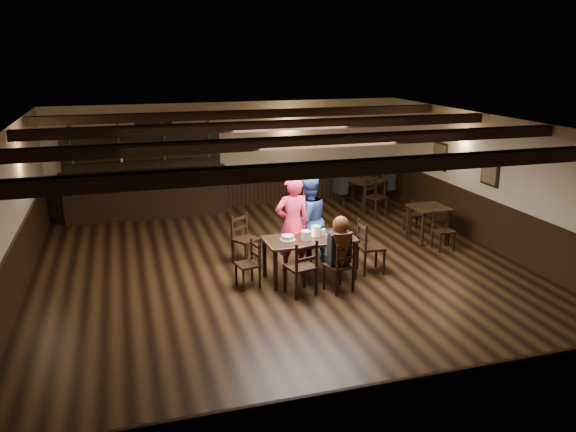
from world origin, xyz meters
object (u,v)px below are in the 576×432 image
object	(u,v)px
chair_near_left	(303,264)
woman_pink	(292,224)
dining_table	(310,243)
cake	(288,238)
bar_counter	(146,187)
man_blue	(308,220)
chair_near_right	(342,263)

from	to	relation	value
chair_near_left	woman_pink	size ratio (longest dim) A/B	0.55
dining_table	chair_near_left	size ratio (longest dim) A/B	1.67
cake	bar_counter	xyz separation A→B (m)	(-2.17, 4.86, -0.06)
woman_pink	man_blue	xyz separation A→B (m)	(0.39, 0.27, -0.04)
chair_near_right	woman_pink	distance (m)	1.36
cake	bar_counter	distance (m)	5.33
dining_table	bar_counter	bearing A→B (deg)	117.64
chair_near_left	woman_pink	world-z (taller)	woman_pink
chair_near_right	man_blue	size ratio (longest dim) A/B	0.53
chair_near_right	bar_counter	bearing A→B (deg)	117.17
chair_near_left	woman_pink	distance (m)	1.22
dining_table	woman_pink	world-z (taller)	woman_pink
woman_pink	chair_near_right	bearing A→B (deg)	111.58
man_blue	cake	xyz separation A→B (m)	(-0.61, -0.72, -0.06)
cake	chair_near_right	bearing A→B (deg)	-46.74
woman_pink	cake	size ratio (longest dim) A/B	6.68
cake	woman_pink	bearing A→B (deg)	63.45
dining_table	man_blue	distance (m)	0.80
chair_near_right	chair_near_left	bearing A→B (deg)	176.25
chair_near_right	man_blue	xyz separation A→B (m)	(-0.11, 1.48, 0.33)
chair_near_left	cake	xyz separation A→B (m)	(-0.05, 0.72, 0.22)
chair_near_right	man_blue	bearing A→B (deg)	94.19
chair_near_left	bar_counter	size ratio (longest dim) A/B	0.24
cake	dining_table	bearing A→B (deg)	-4.54
chair_near_left	bar_counter	xyz separation A→B (m)	(-2.22, 5.58, 0.16)
dining_table	woman_pink	bearing A→B (deg)	109.69
chair_near_right	cake	world-z (taller)	chair_near_right
chair_near_left	man_blue	xyz separation A→B (m)	(0.56, 1.44, 0.29)
dining_table	chair_near_right	xyz separation A→B (m)	(0.33, -0.73, -0.15)
chair_near_left	cake	distance (m)	0.76
woman_pink	bar_counter	size ratio (longest dim) A/B	0.45
chair_near_left	chair_near_right	bearing A→B (deg)	-3.75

